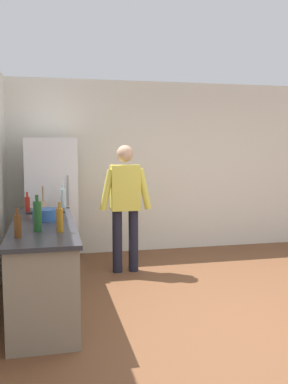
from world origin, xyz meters
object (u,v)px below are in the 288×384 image
(cooking_pot, at_px, (46,215))
(bottle_sauce_red, at_px, (27,204))
(utensil_jar, at_px, (42,207))
(bottle_oil_amber, at_px, (60,220))
(refrigerator, at_px, (52,202))
(bottle_wine_green, at_px, (37,216))
(person, at_px, (125,200))
(bottle_beer_brown, at_px, (18,226))
(bottle_water_clear, at_px, (63,198))

(cooking_pot, relative_size, bottle_sauce_red, 1.67)
(utensil_jar, bearing_deg, cooking_pot, -84.19)
(bottle_oil_amber, bearing_deg, refrigerator, 91.55)
(cooking_pot, height_order, utensil_jar, utensil_jar)
(cooking_pot, height_order, bottle_wine_green, bottle_wine_green)
(person, distance_m, bottle_sauce_red, 1.27)
(refrigerator, relative_size, bottle_wine_green, 5.29)
(refrigerator, height_order, bottle_sauce_red, refrigerator)
(utensil_jar, height_order, bottle_wine_green, bottle_wine_green)
(person, height_order, cooking_pot, person)
(bottle_oil_amber, distance_m, bottle_beer_brown, 0.39)
(person, distance_m, utensil_jar, 1.15)
(refrigerator, xyz_separation_m, cooking_pot, (-0.07, -1.45, 0.06))
(person, bearing_deg, bottle_beer_brown, -125.89)
(bottle_sauce_red, distance_m, bottle_oil_amber, 1.35)
(utensil_jar, distance_m, bottle_wine_green, 1.09)
(refrigerator, bearing_deg, bottle_water_clear, -76.18)
(bottle_sauce_red, bearing_deg, utensil_jar, -37.74)
(bottle_wine_green, bearing_deg, refrigerator, 86.02)
(bottle_oil_amber, bearing_deg, bottle_water_clear, 86.94)
(bottle_water_clear, height_order, bottle_beer_brown, bottle_water_clear)
(bottle_water_clear, xyz_separation_m, bottle_sauce_red, (-0.43, -0.25, -0.03))
(refrigerator, height_order, bottle_wine_green, refrigerator)
(bottle_wine_green, relative_size, bottle_sauce_red, 1.42)
(cooking_pot, bearing_deg, bottle_water_clear, 76.35)
(bottle_sauce_red, bearing_deg, bottle_beer_brown, -90.44)
(bottle_water_clear, bearing_deg, bottle_oil_amber, -93.06)
(bottle_oil_amber, bearing_deg, bottle_wine_green, 156.68)
(cooking_pot, bearing_deg, person, 41.25)
(cooking_pot, bearing_deg, bottle_wine_green, -96.71)
(bottle_wine_green, height_order, bottle_beer_brown, bottle_wine_green)
(cooking_pot, distance_m, bottle_water_clear, 0.91)
(person, height_order, bottle_beer_brown, person)
(refrigerator, bearing_deg, bottle_oil_amber, -88.45)
(refrigerator, relative_size, person, 1.06)
(bottle_oil_amber, relative_size, bottle_beer_brown, 1.08)
(bottle_sauce_red, xyz_separation_m, bottle_beer_brown, (-0.01, -1.46, 0.01))
(utensil_jar, xyz_separation_m, bottle_wine_green, (-0.02, -1.08, 0.07))
(refrigerator, xyz_separation_m, bottle_oil_amber, (0.06, -2.12, 0.12))
(utensil_jar, height_order, bottle_water_clear, utensil_jar)
(refrigerator, distance_m, bottle_oil_amber, 2.13)
(cooking_pot, distance_m, bottle_oil_amber, 0.69)
(refrigerator, relative_size, bottle_sauce_red, 7.50)
(person, distance_m, bottle_oil_amber, 1.81)
(bottle_water_clear, height_order, bottle_sauce_red, bottle_water_clear)
(bottle_sauce_red, xyz_separation_m, bottle_oil_amber, (0.35, -1.30, 0.02))
(utensil_jar, distance_m, bottle_oil_amber, 1.18)
(refrigerator, xyz_separation_m, bottle_water_clear, (0.14, -0.57, 0.13))
(person, bearing_deg, bottle_wine_green, -126.33)
(cooking_pot, height_order, bottle_water_clear, bottle_water_clear)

